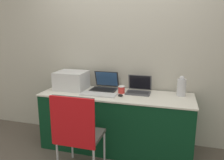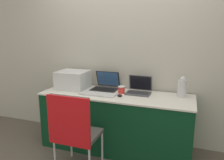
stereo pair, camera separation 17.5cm
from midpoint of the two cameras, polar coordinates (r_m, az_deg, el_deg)
The scene contains 11 objects.
ground_plane at distance 2.96m, azimuth 0.68°, elevation -20.00°, with size 14.00×14.00×0.00m, color brown.
wall_back at distance 3.16m, azimuth 4.83°, elevation 7.28°, with size 8.00×0.05×2.60m.
table at distance 3.04m, azimuth 2.65°, elevation -10.74°, with size 2.01×0.65×0.78m.
printer at distance 3.19m, azimuth -8.65°, elevation 0.22°, with size 0.42×0.37×0.26m.
laptop_left at distance 3.12m, azimuth -0.11°, elevation -1.48°, with size 0.35×0.33×0.25m.
laptop_right at distance 2.97m, azimuth 8.75°, elevation -2.45°, with size 0.32×0.27×0.23m.
external_keyboard at distance 2.87m, azimuth -1.97°, elevation -3.72°, with size 0.48×0.17×0.02m.
coffee_cup at distance 2.94m, azimuth 4.19°, elevation -2.55°, with size 0.09×0.09×0.10m.
mouse at distance 2.79m, azimuth 3.82°, elevation -4.08°, with size 0.06×0.05×0.03m.
metal_pitcher at distance 2.92m, azimuth 19.50°, elevation -1.94°, with size 0.11×0.11×0.26m.
chair at distance 2.45m, azimuth -8.08°, elevation -11.99°, with size 0.49×0.42×0.95m.
Camera 2 is at (0.88, -2.33, 1.61)m, focal length 35.00 mm.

